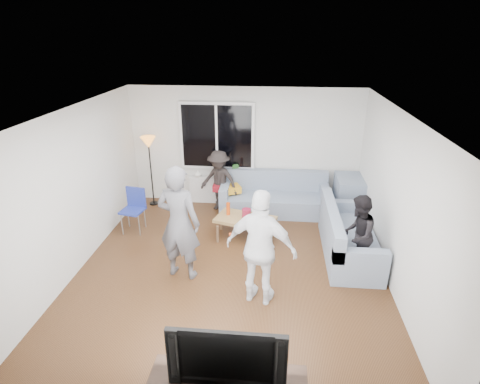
# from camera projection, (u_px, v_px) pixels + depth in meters

# --- Properties ---
(floor) EXTENTS (5.00, 5.50, 0.04)m
(floor) POSITION_uv_depth(u_px,v_px,m) (231.00, 270.00, 6.41)
(floor) COLOR #56351C
(floor) RESTS_ON ground
(ceiling) EXTENTS (5.00, 5.50, 0.04)m
(ceiling) POSITION_uv_depth(u_px,v_px,m) (229.00, 112.00, 5.38)
(ceiling) COLOR white
(ceiling) RESTS_ON ground
(wall_back) EXTENTS (5.00, 0.04, 2.60)m
(wall_back) POSITION_uv_depth(u_px,v_px,m) (245.00, 147.00, 8.43)
(wall_back) COLOR silver
(wall_back) RESTS_ON ground
(wall_front) EXTENTS (5.00, 0.04, 2.60)m
(wall_front) POSITION_uv_depth(u_px,v_px,m) (192.00, 326.00, 3.36)
(wall_front) COLOR silver
(wall_front) RESTS_ON ground
(wall_left) EXTENTS (0.04, 5.50, 2.60)m
(wall_left) POSITION_uv_depth(u_px,v_px,m) (73.00, 192.00, 6.11)
(wall_left) COLOR silver
(wall_left) RESTS_ON ground
(wall_right) EXTENTS (0.04, 5.50, 2.60)m
(wall_right) POSITION_uv_depth(u_px,v_px,m) (399.00, 205.00, 5.67)
(wall_right) COLOR silver
(wall_right) RESTS_ON ground
(window_frame) EXTENTS (1.62, 0.06, 1.47)m
(window_frame) POSITION_uv_depth(u_px,v_px,m) (217.00, 136.00, 8.31)
(window_frame) COLOR white
(window_frame) RESTS_ON wall_back
(window_glass) EXTENTS (1.50, 0.02, 1.35)m
(window_glass) POSITION_uv_depth(u_px,v_px,m) (217.00, 137.00, 8.28)
(window_glass) COLOR black
(window_glass) RESTS_ON window_frame
(window_mullion) EXTENTS (0.05, 0.03, 1.35)m
(window_mullion) POSITION_uv_depth(u_px,v_px,m) (217.00, 137.00, 8.27)
(window_mullion) COLOR white
(window_mullion) RESTS_ON window_frame
(radiator) EXTENTS (1.30, 0.12, 0.62)m
(radiator) POSITION_uv_depth(u_px,v_px,m) (218.00, 190.00, 8.76)
(radiator) COLOR silver
(radiator) RESTS_ON floor
(potted_plant) EXTENTS (0.22, 0.19, 0.35)m
(potted_plant) POSITION_uv_depth(u_px,v_px,m) (235.00, 171.00, 8.51)
(potted_plant) COLOR #2E6629
(potted_plant) RESTS_ON radiator
(vase) EXTENTS (0.15, 0.15, 0.15)m
(vase) POSITION_uv_depth(u_px,v_px,m) (198.00, 174.00, 8.62)
(vase) COLOR white
(vase) RESTS_ON radiator
(sofa_back_section) EXTENTS (2.30, 0.85, 0.85)m
(sofa_back_section) POSITION_uv_depth(u_px,v_px,m) (274.00, 194.00, 8.26)
(sofa_back_section) COLOR gray
(sofa_back_section) RESTS_ON floor
(sofa_right_section) EXTENTS (2.00, 0.85, 0.85)m
(sofa_right_section) POSITION_uv_depth(u_px,v_px,m) (350.00, 232.00, 6.69)
(sofa_right_section) COLOR gray
(sofa_right_section) RESTS_ON floor
(sofa_corner) EXTENTS (0.85, 0.85, 0.85)m
(sofa_corner) POSITION_uv_depth(u_px,v_px,m) (355.00, 197.00, 8.11)
(sofa_corner) COLOR gray
(sofa_corner) RESTS_ON floor
(cushion_yellow) EXTENTS (0.48, 0.45, 0.14)m
(cushion_yellow) POSITION_uv_depth(u_px,v_px,m) (231.00, 189.00, 8.29)
(cushion_yellow) COLOR gold
(cushion_yellow) RESTS_ON sofa_back_section
(cushion_red) EXTENTS (0.36, 0.30, 0.13)m
(cushion_red) POSITION_uv_depth(u_px,v_px,m) (222.00, 187.00, 8.38)
(cushion_red) COLOR maroon
(cushion_red) RESTS_ON sofa_back_section
(coffee_table) EXTENTS (1.22, 0.87, 0.40)m
(coffee_table) POSITION_uv_depth(u_px,v_px,m) (245.00, 227.00, 7.33)
(coffee_table) COLOR #9D784C
(coffee_table) RESTS_ON floor
(pitcher) EXTENTS (0.17, 0.17, 0.17)m
(pitcher) POSITION_uv_depth(u_px,v_px,m) (246.00, 213.00, 7.25)
(pitcher) COLOR maroon
(pitcher) RESTS_ON coffee_table
(side_chair) EXTENTS (0.47, 0.47, 0.86)m
(side_chair) POSITION_uv_depth(u_px,v_px,m) (132.00, 211.00, 7.46)
(side_chair) COLOR navy
(side_chair) RESTS_ON floor
(floor_lamp) EXTENTS (0.32, 0.32, 1.56)m
(floor_lamp) POSITION_uv_depth(u_px,v_px,m) (151.00, 172.00, 8.50)
(floor_lamp) COLOR orange
(floor_lamp) RESTS_ON floor
(player_left) EXTENTS (0.76, 0.57, 1.87)m
(player_left) POSITION_uv_depth(u_px,v_px,m) (179.00, 223.00, 5.91)
(player_left) COLOR #504F55
(player_left) RESTS_ON floor
(player_right) EXTENTS (1.10, 0.68, 1.74)m
(player_right) POSITION_uv_depth(u_px,v_px,m) (261.00, 249.00, 5.35)
(player_right) COLOR silver
(player_right) RESTS_ON floor
(spectator_right) EXTENTS (0.69, 0.78, 1.33)m
(spectator_right) POSITION_uv_depth(u_px,v_px,m) (357.00, 235.00, 6.12)
(spectator_right) COLOR black
(spectator_right) RESTS_ON floor
(spectator_back) EXTENTS (0.98, 0.76, 1.34)m
(spectator_back) POSITION_uv_depth(u_px,v_px,m) (219.00, 181.00, 8.29)
(spectator_back) COLOR black
(spectator_back) RESTS_ON floor
(television) EXTENTS (1.16, 0.15, 0.67)m
(television) POSITION_uv_depth(u_px,v_px,m) (228.00, 350.00, 3.78)
(television) COLOR black
(television) RESTS_ON tv_console
(bottle_e) EXTENTS (0.07, 0.07, 0.19)m
(bottle_e) POSITION_uv_depth(u_px,v_px,m) (264.00, 212.00, 7.28)
(bottle_e) COLOR black
(bottle_e) RESTS_ON coffee_table
(bottle_a) EXTENTS (0.07, 0.07, 0.25)m
(bottle_a) POSITION_uv_depth(u_px,v_px,m) (228.00, 209.00, 7.34)
(bottle_a) COLOR #D6430C
(bottle_a) RESTS_ON coffee_table
(bottle_d) EXTENTS (0.07, 0.07, 0.27)m
(bottle_d) POSITION_uv_depth(u_px,v_px,m) (260.00, 215.00, 7.09)
(bottle_d) COLOR #CA8C12
(bottle_d) RESTS_ON coffee_table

